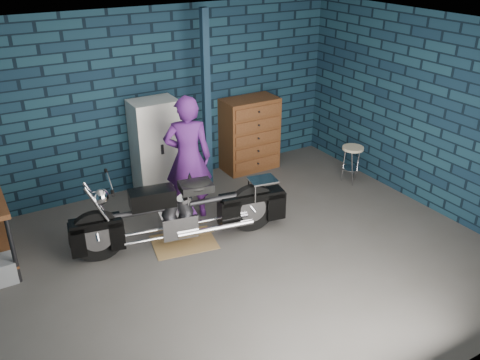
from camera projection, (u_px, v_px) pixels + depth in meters
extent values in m
plane|color=#454241|center=(242.00, 258.00, 6.23)|extent=(6.00, 6.00, 0.00)
cube|color=#0E2031|center=(157.00, 100.00, 7.58)|extent=(6.00, 0.02, 2.70)
cube|color=#0E2031|center=(429.00, 114.00, 7.01)|extent=(0.02, 5.00, 2.70)
cube|color=silver|center=(243.00, 33.00, 5.05)|extent=(6.00, 5.00, 0.02)
cube|color=#112538|center=(207.00, 104.00, 7.40)|extent=(0.10, 0.10, 2.70)
cube|color=olive|center=(184.00, 242.00, 6.55)|extent=(0.89, 0.73, 0.01)
imported|color=#501C6C|center=(188.00, 158.00, 6.83)|extent=(0.75, 0.63, 1.74)
cube|color=silver|center=(156.00, 147.00, 7.57)|extent=(0.67, 0.48, 1.44)
cube|color=brown|center=(250.00, 134.00, 8.37)|extent=(0.91, 0.50, 1.21)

